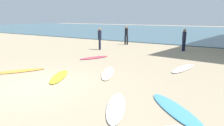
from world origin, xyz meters
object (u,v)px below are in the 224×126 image
object	(u,v)px
beachgoer_near	(126,34)
beachgoer_far	(184,39)
surfboard_7	(108,73)
surfboard_6	(18,71)
surfboard_1	(59,76)
surfboard_2	(116,107)
surfboard_4	(183,68)
surfboard_0	(94,58)
beachgoer_mid	(100,38)
surfboard_5	(176,110)

from	to	relation	value
beachgoer_near	beachgoer_far	xyz separation A→B (m)	(5.41, -0.93, -0.02)
beachgoer_near	surfboard_7	bearing A→B (deg)	98.67
surfboard_7	surfboard_6	bearing A→B (deg)	179.96
surfboard_1	surfboard_6	size ratio (longest dim) A/B	0.90
surfboard_2	surfboard_6	distance (m)	6.02
surfboard_4	surfboard_6	bearing A→B (deg)	-135.96
surfboard_2	surfboard_0	bearing A→B (deg)	104.73
beachgoer_mid	surfboard_1	bearing A→B (deg)	177.05
surfboard_2	beachgoer_near	size ratio (longest dim) A/B	1.30
surfboard_7	beachgoer_near	bearing A→B (deg)	86.37
surfboard_1	surfboard_5	size ratio (longest dim) A/B	0.85
surfboard_2	beachgoer_mid	world-z (taller)	beachgoer_mid
surfboard_1	surfboard_7	size ratio (longest dim) A/B	0.88
surfboard_2	beachgoer_mid	bearing A→B (deg)	100.89
surfboard_5	surfboard_7	distance (m)	4.35
surfboard_6	beachgoer_near	size ratio (longest dim) A/B	1.40
surfboard_2	surfboard_6	bearing A→B (deg)	143.12
surfboard_0	surfboard_7	bearing A→B (deg)	-21.21
surfboard_5	beachgoer_near	bearing A→B (deg)	-102.00
surfboard_0	surfboard_4	size ratio (longest dim) A/B	0.84
beachgoer_near	beachgoer_far	distance (m)	5.49
surfboard_7	surfboard_1	bearing A→B (deg)	-158.96
surfboard_0	surfboard_7	distance (m)	3.75
surfboard_4	beachgoer_far	bearing A→B (deg)	112.27
surfboard_4	surfboard_7	size ratio (longest dim) A/B	0.95
surfboard_1	surfboard_2	xyz separation A→B (m)	(3.66, -1.32, 0.00)
surfboard_1	surfboard_2	bearing A→B (deg)	127.97
surfboard_1	surfboard_4	distance (m)	5.87
surfboard_4	beachgoer_mid	xyz separation A→B (m)	(-7.15, 2.91, 0.89)
surfboard_7	beachgoer_mid	size ratio (longest dim) A/B	1.45
surfboard_2	beachgoer_far	world-z (taller)	beachgoer_far
surfboard_0	surfboard_7	size ratio (longest dim) A/B	0.80
surfboard_2	beachgoer_mid	distance (m)	10.97
surfboard_2	beachgoer_near	world-z (taller)	beachgoer_near
surfboard_0	surfboard_1	xyz separation A→B (m)	(1.37, -4.17, -0.00)
surfboard_7	beachgoer_mid	bearing A→B (deg)	100.66
surfboard_4	surfboard_0	bearing A→B (deg)	-171.21
surfboard_0	surfboard_5	size ratio (longest dim) A/B	0.77
surfboard_0	surfboard_6	size ratio (longest dim) A/B	0.82
surfboard_7	beachgoer_mid	xyz separation A→B (m)	(-4.56, 5.59, 0.89)
beachgoer_mid	beachgoer_far	world-z (taller)	beachgoer_mid
surfboard_1	surfboard_2	world-z (taller)	surfboard_2
beachgoer_near	surfboard_6	bearing A→B (deg)	77.28
surfboard_1	surfboard_4	size ratio (longest dim) A/B	0.93
surfboard_6	surfboard_5	bearing A→B (deg)	-151.67
surfboard_1	surfboard_6	bearing A→B (deg)	-23.07
surfboard_7	surfboard_5	bearing A→B (deg)	-59.50
surfboard_2	beachgoer_far	xyz separation A→B (m)	(-1.24, 11.44, 0.87)
beachgoer_far	beachgoer_mid	bearing A→B (deg)	134.52
surfboard_5	beachgoer_near	world-z (taller)	beachgoer_near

